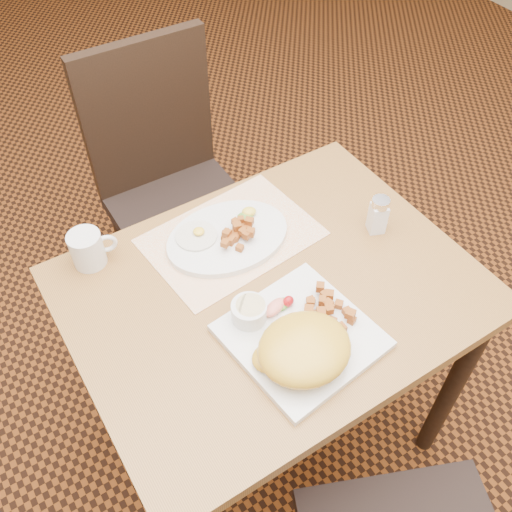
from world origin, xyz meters
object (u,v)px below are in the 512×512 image
object	(u,v)px
plate_oval	(228,237)
coffee_mug	(88,249)
table	(272,315)
chair_far	(170,179)
plate_square	(301,336)
salt_shaker	(378,214)

from	to	relation	value
plate_oval	coffee_mug	world-z (taller)	coffee_mug
table	chair_far	distance (m)	0.70
plate_square	salt_shaker	distance (m)	0.38
coffee_mug	plate_square	bearing A→B (deg)	-56.40
plate_oval	salt_shaker	world-z (taller)	salt_shaker
table	coffee_mug	distance (m)	0.46
table	plate_oval	bearing A→B (deg)	94.36
chair_far	coffee_mug	size ratio (longest dim) A/B	8.92
table	plate_oval	size ratio (longest dim) A/B	2.96
plate_oval	coffee_mug	bearing A→B (deg)	159.76
chair_far	plate_oval	size ratio (longest dim) A/B	3.19
plate_square	coffee_mug	bearing A→B (deg)	123.60
table	plate_oval	world-z (taller)	plate_oval
chair_far	coffee_mug	bearing A→B (deg)	47.46
chair_far	coffee_mug	world-z (taller)	chair_far
coffee_mug	chair_far	bearing A→B (deg)	46.61
chair_far	salt_shaker	size ratio (longest dim) A/B	9.70
plate_square	coffee_mug	world-z (taller)	coffee_mug
salt_shaker	coffee_mug	world-z (taller)	salt_shaker
chair_far	salt_shaker	distance (m)	0.77
plate_square	table	bearing A→B (deg)	79.55
table	plate_square	world-z (taller)	plate_square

